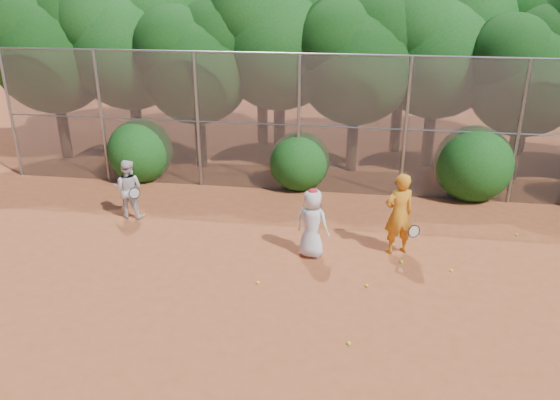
# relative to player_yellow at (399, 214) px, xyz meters

# --- Properties ---
(ground) EXTENTS (80.00, 80.00, 0.00)m
(ground) POSITION_rel_player_yellow_xyz_m (-1.74, -2.42, -0.97)
(ground) COLOR brown
(ground) RESTS_ON ground
(fence_back) EXTENTS (20.05, 0.09, 4.03)m
(fence_back) POSITION_rel_player_yellow_xyz_m (-1.86, 3.58, 1.09)
(fence_back) COLOR gray
(fence_back) RESTS_ON ground
(tree_0) EXTENTS (4.38, 3.81, 6.00)m
(tree_0) POSITION_rel_player_yellow_xyz_m (-11.18, 5.62, 2.97)
(tree_0) COLOR black
(tree_0) RESTS_ON ground
(tree_1) EXTENTS (4.64, 4.03, 6.35)m
(tree_1) POSITION_rel_player_yellow_xyz_m (-8.68, 6.13, 3.20)
(tree_1) COLOR black
(tree_1) RESTS_ON ground
(tree_2) EXTENTS (3.99, 3.47, 5.47)m
(tree_2) POSITION_rel_player_yellow_xyz_m (-6.19, 5.42, 2.62)
(tree_2) COLOR black
(tree_2) RESTS_ON ground
(tree_3) EXTENTS (4.89, 4.26, 6.70)m
(tree_3) POSITION_rel_player_yellow_xyz_m (-3.68, 6.43, 3.43)
(tree_3) COLOR black
(tree_3) RESTS_ON ground
(tree_4) EXTENTS (4.19, 3.64, 5.73)m
(tree_4) POSITION_rel_player_yellow_xyz_m (-1.19, 5.82, 2.79)
(tree_4) COLOR black
(tree_4) RESTS_ON ground
(tree_5) EXTENTS (4.51, 3.92, 6.17)m
(tree_5) POSITION_rel_player_yellow_xyz_m (1.32, 6.62, 3.08)
(tree_5) COLOR black
(tree_5) RESTS_ON ground
(tree_6) EXTENTS (3.86, 3.36, 5.29)m
(tree_6) POSITION_rel_player_yellow_xyz_m (3.81, 5.62, 2.50)
(tree_6) COLOR black
(tree_6) RESTS_ON ground
(tree_9) EXTENTS (4.83, 4.20, 6.62)m
(tree_9) POSITION_rel_player_yellow_xyz_m (-9.68, 8.43, 3.37)
(tree_9) COLOR black
(tree_9) RESTS_ON ground
(tree_10) EXTENTS (5.15, 4.48, 7.06)m
(tree_10) POSITION_rel_player_yellow_xyz_m (-4.67, 8.63, 3.66)
(tree_10) COLOR black
(tree_10) RESTS_ON ground
(tree_11) EXTENTS (4.64, 4.03, 6.35)m
(tree_11) POSITION_rel_player_yellow_xyz_m (0.32, 8.23, 3.20)
(tree_11) COLOR black
(tree_11) RESTS_ON ground
(tree_12) EXTENTS (5.02, 4.37, 6.88)m
(tree_12) POSITION_rel_player_yellow_xyz_m (4.82, 8.83, 3.55)
(tree_12) COLOR black
(tree_12) RESTS_ON ground
(bush_0) EXTENTS (2.00, 2.00, 2.00)m
(bush_0) POSITION_rel_player_yellow_xyz_m (-7.74, 3.88, 0.03)
(bush_0) COLOR #104011
(bush_0) RESTS_ON ground
(bush_1) EXTENTS (1.80, 1.80, 1.80)m
(bush_1) POSITION_rel_player_yellow_xyz_m (-2.74, 3.88, -0.07)
(bush_1) COLOR #104011
(bush_1) RESTS_ON ground
(bush_2) EXTENTS (2.20, 2.20, 2.20)m
(bush_2) POSITION_rel_player_yellow_xyz_m (2.26, 3.88, 0.13)
(bush_2) COLOR #104011
(bush_2) RESTS_ON ground
(player_yellow) EXTENTS (0.91, 0.71, 1.93)m
(player_yellow) POSITION_rel_player_yellow_xyz_m (0.00, 0.00, 0.00)
(player_yellow) COLOR orange
(player_yellow) RESTS_ON ground
(player_teen) EXTENTS (0.92, 0.76, 1.64)m
(player_teen) POSITION_rel_player_yellow_xyz_m (-1.92, -0.47, -0.15)
(player_teen) COLOR silver
(player_teen) RESTS_ON ground
(player_white) EXTENTS (0.85, 0.71, 1.58)m
(player_white) POSITION_rel_player_yellow_xyz_m (-6.91, 0.99, -0.18)
(player_white) COLOR silver
(player_white) RESTS_ON ground
(ball_0) EXTENTS (0.07, 0.07, 0.07)m
(ball_0) POSITION_rel_player_yellow_xyz_m (-0.65, -1.68, -0.93)
(ball_0) COLOR yellow
(ball_0) RESTS_ON ground
(ball_1) EXTENTS (0.07, 0.07, 0.07)m
(ball_1) POSITION_rel_player_yellow_xyz_m (0.11, -0.53, -0.93)
(ball_1) COLOR yellow
(ball_1) RESTS_ON ground
(ball_2) EXTENTS (0.07, 0.07, 0.07)m
(ball_2) POSITION_rel_player_yellow_xyz_m (-0.94, -3.66, -0.93)
(ball_2) COLOR yellow
(ball_2) RESTS_ON ground
(ball_3) EXTENTS (0.07, 0.07, 0.07)m
(ball_3) POSITION_rel_player_yellow_xyz_m (1.16, -0.75, -0.93)
(ball_3) COLOR yellow
(ball_3) RESTS_ON ground
(ball_4) EXTENTS (0.07, 0.07, 0.07)m
(ball_4) POSITION_rel_player_yellow_xyz_m (-2.90, -1.90, -0.93)
(ball_4) COLOR yellow
(ball_4) RESTS_ON ground
(ball_5) EXTENTS (0.07, 0.07, 0.07)m
(ball_5) POSITION_rel_player_yellow_xyz_m (3.00, 1.34, -0.93)
(ball_5) COLOR yellow
(ball_5) RESTS_ON ground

